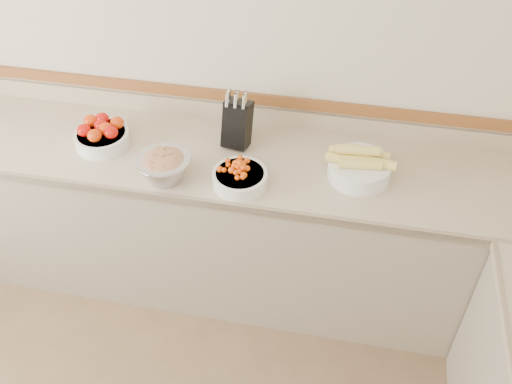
% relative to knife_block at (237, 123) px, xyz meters
% --- Properties ---
extents(back_wall, '(4.00, 0.00, 4.00)m').
position_rel_knife_block_xyz_m(back_wall, '(-0.17, 0.20, 0.28)').
color(back_wall, beige).
rests_on(back_wall, ground_plane).
extents(counter_back, '(4.00, 0.65, 1.08)m').
position_rel_knife_block_xyz_m(counter_back, '(-0.17, -0.12, -0.57)').
color(counter_back, '#C1AB8C').
rests_on(counter_back, ground_plane).
extents(knife_block, '(0.15, 0.17, 0.31)m').
position_rel_knife_block_xyz_m(knife_block, '(0.00, 0.00, 0.00)').
color(knife_block, black).
rests_on(knife_block, counter_back).
extents(tomato_bowl, '(0.27, 0.27, 0.13)m').
position_rel_knife_block_xyz_m(tomato_bowl, '(-0.66, -0.14, -0.07)').
color(tomato_bowl, white).
rests_on(tomato_bowl, counter_back).
extents(cherry_tomato_bowl, '(0.26, 0.26, 0.14)m').
position_rel_knife_block_xyz_m(cherry_tomato_bowl, '(0.08, -0.30, -0.08)').
color(cherry_tomato_bowl, white).
rests_on(cherry_tomato_bowl, counter_back).
extents(corn_bowl, '(0.32, 0.30, 0.17)m').
position_rel_knife_block_xyz_m(corn_bowl, '(0.61, -0.14, -0.06)').
color(corn_bowl, white).
rests_on(corn_bowl, counter_back).
extents(rhubarb_bowl, '(0.26, 0.26, 0.14)m').
position_rel_knife_block_xyz_m(rhubarb_bowl, '(-0.27, -0.33, -0.05)').
color(rhubarb_bowl, '#B2B2BA').
rests_on(rhubarb_bowl, counter_back).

